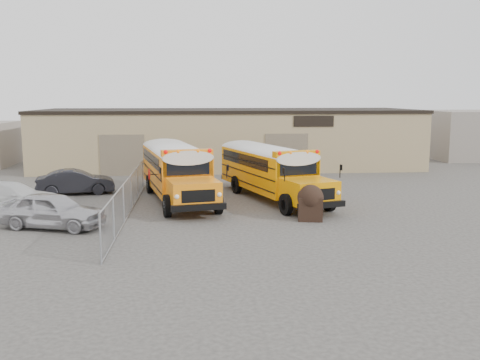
{
  "coord_description": "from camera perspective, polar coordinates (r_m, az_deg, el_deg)",
  "views": [
    {
      "loc": [
        -2.73,
        -24.0,
        5.71
      ],
      "look_at": [
        -0.54,
        2.14,
        1.6
      ],
      "focal_mm": 40.0,
      "sensor_mm": 36.0,
      "label": 1
    }
  ],
  "objects": [
    {
      "name": "school_bus_left",
      "position": [
        36.38,
        -8.54,
        2.65
      ],
      "size": [
        4.72,
        10.99,
        3.13
      ],
      "color": "orange",
      "rests_on": "ground"
    },
    {
      "name": "warehouse",
      "position": [
        44.2,
        -1.25,
        4.58
      ],
      "size": [
        30.2,
        10.2,
        4.67
      ],
      "color": "tan",
      "rests_on": "ground"
    },
    {
      "name": "school_bus_right",
      "position": [
        35.82,
        -1.04,
        2.55
      ],
      "size": [
        5.48,
        10.6,
        3.02
      ],
      "color": "orange",
      "rests_on": "ground"
    },
    {
      "name": "car_silver",
      "position": [
        24.76,
        -19.37,
        -3.07
      ],
      "size": [
        4.98,
        3.18,
        1.58
      ],
      "primitive_type": "imported",
      "rotation": [
        0.0,
        0.0,
        1.26
      ],
      "color": "silver",
      "rests_on": "ground"
    },
    {
      "name": "car_white",
      "position": [
        28.78,
        -23.25,
        -1.73
      ],
      "size": [
        5.4,
        2.58,
        1.52
      ],
      "primitive_type": "imported",
      "rotation": [
        0.0,
        0.0,
        1.48
      ],
      "color": "silver",
      "rests_on": "ground"
    },
    {
      "name": "car_dark",
      "position": [
        32.92,
        -17.12,
        -0.19
      ],
      "size": [
        4.64,
        2.34,
        1.46
      ],
      "primitive_type": "imported",
      "rotation": [
        0.0,
        0.0,
        1.76
      ],
      "color": "black",
      "rests_on": "ground"
    },
    {
      "name": "ground",
      "position": [
        24.82,
        1.65,
        -4.4
      ],
      "size": [
        120.0,
        120.0,
        0.0
      ],
      "primitive_type": "plane",
      "color": "#3C3B37",
      "rests_on": "ground"
    },
    {
      "name": "tarp_bundle",
      "position": [
        25.06,
        7.51,
        -2.34
      ],
      "size": [
        1.26,
        1.22,
        1.67
      ],
      "color": "black",
      "rests_on": "ground"
    },
    {
      "name": "chainlink_fence",
      "position": [
        27.62,
        -11.52,
        -1.3
      ],
      "size": [
        0.07,
        18.07,
        1.81
      ],
      "color": "#97999F",
      "rests_on": "ground"
    }
  ]
}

